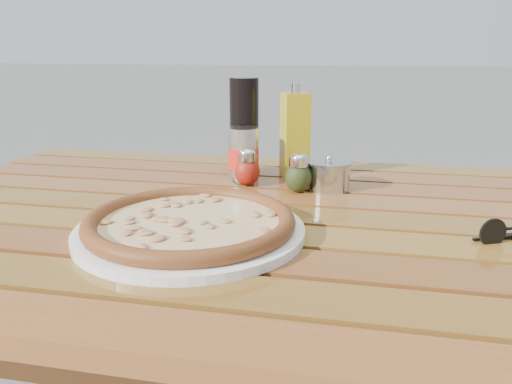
% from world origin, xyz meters
% --- Properties ---
extents(table, '(1.40, 0.90, 0.75)m').
position_xyz_m(table, '(0.00, -0.00, 0.67)').
color(table, '#35180C').
rests_on(table, ground).
extents(plate, '(0.38, 0.38, 0.01)m').
position_xyz_m(plate, '(-0.07, -0.14, 0.76)').
color(plate, white).
rests_on(plate, table).
extents(pizza, '(0.41, 0.41, 0.03)m').
position_xyz_m(pizza, '(-0.07, -0.14, 0.77)').
color(pizza, '#FFEBB6').
rests_on(pizza, plate).
extents(pepper_shaker, '(0.06, 0.06, 0.08)m').
position_xyz_m(pepper_shaker, '(-0.05, 0.17, 0.79)').
color(pepper_shaker, '#A42012').
rests_on(pepper_shaker, table).
extents(oregano_shaker, '(0.06, 0.06, 0.08)m').
position_xyz_m(oregano_shaker, '(0.06, 0.14, 0.79)').
color(oregano_shaker, '#313C18').
rests_on(oregano_shaker, table).
extents(dark_bottle, '(0.09, 0.09, 0.22)m').
position_xyz_m(dark_bottle, '(-0.08, 0.27, 0.86)').
color(dark_bottle, black).
rests_on(dark_bottle, table).
extents(soda_can, '(0.09, 0.09, 0.12)m').
position_xyz_m(soda_can, '(-0.06, 0.19, 0.81)').
color(soda_can, silver).
rests_on(soda_can, table).
extents(olive_oil_cruet, '(0.07, 0.07, 0.21)m').
position_xyz_m(olive_oil_cruet, '(0.04, 0.26, 0.85)').
color(olive_oil_cruet, '#B09612').
rests_on(olive_oil_cruet, table).
extents(parmesan_tin, '(0.12, 0.12, 0.07)m').
position_xyz_m(parmesan_tin, '(0.12, 0.18, 0.78)').
color(parmesan_tin, silver).
rests_on(parmesan_tin, table).
extents(sunglasses, '(0.11, 0.07, 0.04)m').
position_xyz_m(sunglasses, '(0.41, -0.06, 0.77)').
color(sunglasses, black).
rests_on(sunglasses, table).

